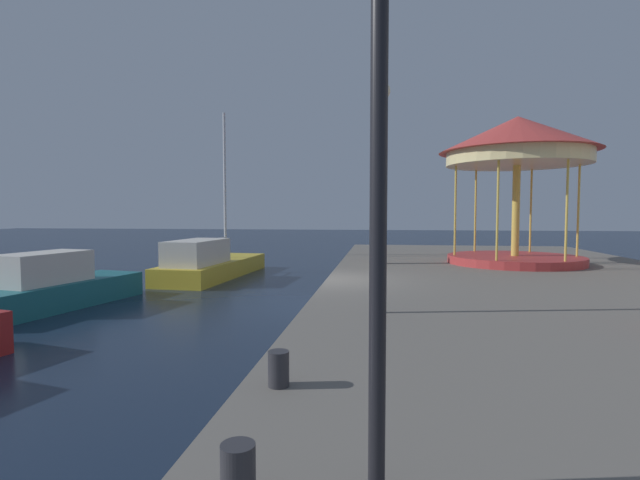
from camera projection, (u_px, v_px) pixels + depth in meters
ground_plane at (326, 306)px, 13.93m from camera, size 120.00×120.00×0.00m
quay_dock at (542, 297)px, 13.13m from camera, size 12.07×29.83×0.80m
sailboat_yellow at (210, 263)px, 19.79m from camera, size 2.63×7.28×7.17m
motorboat_teal at (50, 288)px, 13.55m from camera, size 2.77×5.80×1.63m
carousel at (517, 154)px, 17.81m from camera, size 5.76×5.76×5.54m
lamp_post_near_edge at (379, 94)px, 3.18m from camera, size 0.36×0.36×3.99m
lamp_post_mid_promenade at (380, 157)px, 9.07m from camera, size 0.36×0.36×4.44m
lamp_post_far_end at (379, 184)px, 20.88m from camera, size 0.36×0.36×4.74m
bollard_center at (279, 369)px, 5.34m from camera, size 0.24×0.24×0.40m
bollard_south at (238, 473)px, 3.20m from camera, size 0.24×0.24×0.40m
person_by_the_water at (379, 243)px, 18.00m from camera, size 0.34×0.34×1.70m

